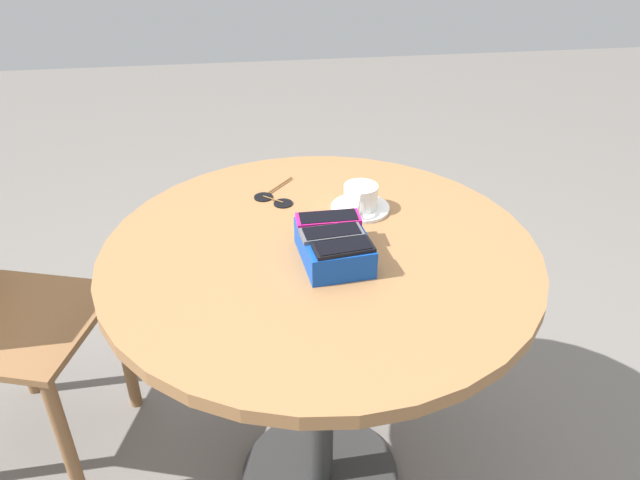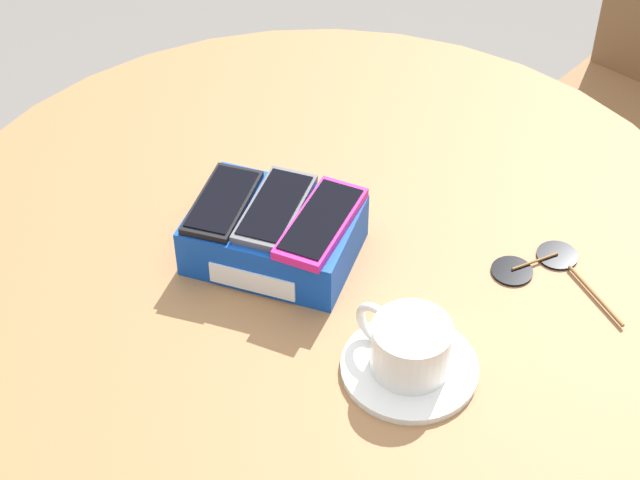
% 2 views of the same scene
% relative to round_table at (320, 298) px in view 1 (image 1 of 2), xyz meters
% --- Properties ---
extents(ground_plane, '(8.00, 8.00, 0.00)m').
position_rel_round_table_xyz_m(ground_plane, '(0.00, 0.00, -0.62)').
color(ground_plane, slate).
extents(round_table, '(0.93, 0.93, 0.76)m').
position_rel_round_table_xyz_m(round_table, '(0.00, 0.00, 0.00)').
color(round_table, '#2D2D2D').
rests_on(round_table, ground_plane).
extents(phone_box, '(0.19, 0.15, 0.06)m').
position_rel_round_table_xyz_m(phone_box, '(-0.04, -0.02, 0.16)').
color(phone_box, '#0F42AD').
rests_on(phone_box, round_table).
extents(phone_black, '(0.07, 0.12, 0.01)m').
position_rel_round_table_xyz_m(phone_black, '(-0.10, -0.03, 0.20)').
color(phone_black, black).
rests_on(phone_black, phone_box).
extents(phone_gray, '(0.07, 0.13, 0.01)m').
position_rel_round_table_xyz_m(phone_gray, '(-0.05, -0.02, 0.20)').
color(phone_gray, '#515156').
rests_on(phone_gray, phone_box).
extents(phone_magenta, '(0.06, 0.13, 0.01)m').
position_rel_round_table_xyz_m(phone_magenta, '(0.01, -0.02, 0.20)').
color(phone_magenta, '#D11975').
rests_on(phone_magenta, phone_box).
extents(saucer, '(0.14, 0.14, 0.01)m').
position_rel_round_table_xyz_m(saucer, '(0.15, -0.12, 0.14)').
color(saucer, white).
rests_on(saucer, round_table).
extents(coffee_cup, '(0.11, 0.08, 0.05)m').
position_rel_round_table_xyz_m(coffee_cup, '(0.15, -0.11, 0.17)').
color(coffee_cup, white).
rests_on(coffee_cup, saucer).
extents(sunglasses, '(0.15, 0.10, 0.01)m').
position_rel_round_table_xyz_m(sunglasses, '(0.23, 0.08, 0.14)').
color(sunglasses, black).
rests_on(sunglasses, round_table).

